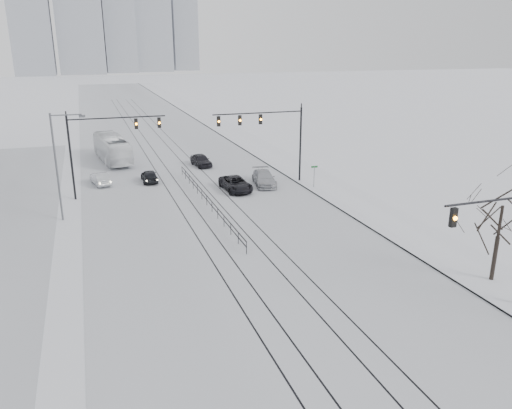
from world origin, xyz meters
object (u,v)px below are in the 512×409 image
Objects in this scene: bare_tree at (502,214)px; box_truck at (112,149)px; sedan_nb_far at (201,160)px; sedan_sb_inner at (149,176)px; sedan_sb_outer at (100,179)px; traffic_mast_near at (509,235)px; sedan_nb_front at (236,184)px; sedan_nb_right at (264,178)px.

bare_tree is 47.50m from box_truck.
box_truck reaches higher than sedan_nb_far.
sedan_sb_inner is at bearing 118.82° from bare_tree.
sedan_sb_inner is 8.87m from sedan_nb_far.
sedan_sb_inner is 5.10m from sedan_sb_outer.
traffic_mast_near is 40.10m from sedan_sb_outer.
traffic_mast_near is at bearing -128.76° from bare_tree.
sedan_nb_front is at bearing 110.42° from bare_tree.
sedan_nb_right reaches higher than sedan_nb_front.
bare_tree is at bearing 51.24° from traffic_mast_near.
traffic_mast_near is at bearing 113.34° from sedan_sb_inner.
traffic_mast_near is 29.33m from sedan_nb_right.
sedan_nb_right is at bearing 96.74° from traffic_mast_near.
sedan_sb_outer is 0.78× the size of sedan_nb_right.
traffic_mast_near is 0.60× the size of box_truck.
sedan_nb_far is (-7.75, 39.61, -3.83)m from traffic_mast_near.
traffic_mast_near is at bearing -73.55° from sedan_nb_right.
sedan_nb_front is at bearing 113.79° from box_truck.
box_truck is at bearing 111.20° from traffic_mast_near.
box_truck is at bearing 118.79° from sedan_nb_front.
sedan_nb_right is at bearing 122.72° from box_truck.
box_truck is at bearing 115.23° from bare_tree.
box_truck is at bearing -75.25° from sedan_sb_inner.
sedan_nb_far is (6.95, 5.51, 0.07)m from sedan_sb_inner.
traffic_mast_near is at bearing -78.69° from sedan_nb_front.
sedan_nb_far reaches higher than sedan_sb_inner.
box_truck is (1.97, 11.22, 0.97)m from sedan_sb_outer.
traffic_mast_near is 1.15× the size of bare_tree.
bare_tree reaches higher than sedan_nb_right.
sedan_sb_outer is at bearing 125.01° from bare_tree.
bare_tree is 0.52× the size of box_truck.
sedan_sb_outer is 11.44m from box_truck.
sedan_sb_outer is at bearing 119.69° from traffic_mast_near.
sedan_nb_right is 1.19× the size of sedan_nb_far.
bare_tree is 26.79m from sedan_nb_right.
sedan_nb_far is at bearing -141.56° from sedan_sb_inner.
sedan_nb_right is (-3.41, 28.88, -3.82)m from traffic_mast_near.
sedan_sb_outer is (-19.77, 34.67, -3.90)m from traffic_mast_near.
sedan_nb_far is (-0.91, 11.75, 0.02)m from sedan_nb_front.
traffic_mast_near is 49.31m from box_truck.
sedan_nb_far reaches higher than sedan_nb_front.
sedan_sb_outer is at bearing 149.74° from sedan_nb_front.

